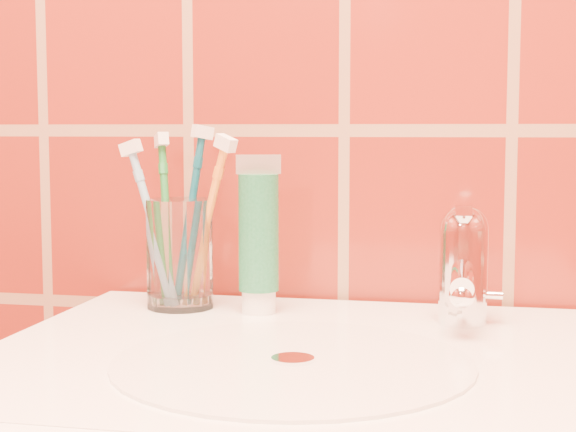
# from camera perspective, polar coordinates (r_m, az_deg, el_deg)

# --- Properties ---
(glass_tumbler) EXTENTS (0.09, 0.09, 0.12)m
(glass_tumbler) POSITION_cam_1_polar(r_m,az_deg,el_deg) (0.96, -6.98, -2.43)
(glass_tumbler) COLOR white
(glass_tumbler) RESTS_ON pedestal_sink
(toothpaste_tube) EXTENTS (0.05, 0.04, 0.17)m
(toothpaste_tube) POSITION_cam_1_polar(r_m,az_deg,el_deg) (0.92, -1.91, -1.53)
(toothpaste_tube) COLOR white
(toothpaste_tube) RESTS_ON pedestal_sink
(faucet) EXTENTS (0.05, 0.11, 0.12)m
(faucet) POSITION_cam_1_polar(r_m,az_deg,el_deg) (0.89, 11.26, -2.88)
(faucet) COLOR white
(faucet) RESTS_ON pedestal_sink
(toothbrush_0) EXTENTS (0.13, 0.12, 0.20)m
(toothbrush_0) POSITION_cam_1_polar(r_m,az_deg,el_deg) (0.94, -5.33, -0.53)
(toothbrush_0) COLOR orange
(toothbrush_0) RESTS_ON glass_tumbler
(toothbrush_1) EXTENTS (0.09, 0.11, 0.20)m
(toothbrush_1) POSITION_cam_1_polar(r_m,az_deg,el_deg) (0.97, -7.85, -0.29)
(toothbrush_1) COLOR #1F772F
(toothbrush_1) RESTS_ON glass_tumbler
(toothbrush_2) EXTENTS (0.09, 0.09, 0.21)m
(toothbrush_2) POSITION_cam_1_polar(r_m,az_deg,el_deg) (0.97, -6.37, -0.03)
(toothbrush_2) COLOR #0B4D63
(toothbrush_2) RESTS_ON glass_tumbler
(toothbrush_3) EXTENTS (0.10, 0.09, 0.19)m
(toothbrush_3) POSITION_cam_1_polar(r_m,az_deg,el_deg) (0.96, -8.70, -0.61)
(toothbrush_3) COLOR #7CB5DD
(toothbrush_3) RESTS_ON glass_tumbler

